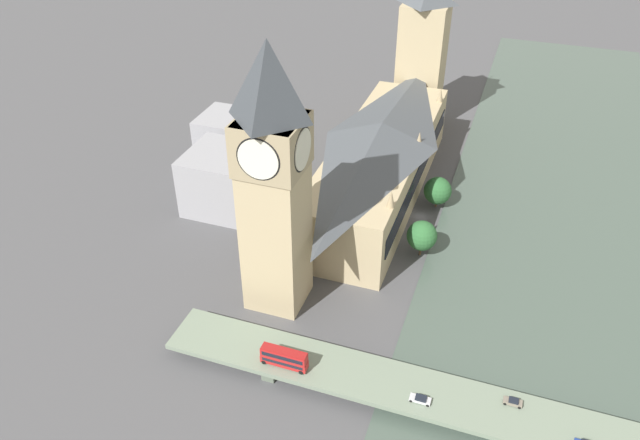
{
  "coord_description": "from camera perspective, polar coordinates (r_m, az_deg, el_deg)",
  "views": [
    {
      "loc": [
        -23.65,
        161.14,
        109.89
      ],
      "look_at": [
        20.29,
        36.29,
        17.81
      ],
      "focal_mm": 35.0,
      "sensor_mm": 36.0,
      "label": 1
    }
  ],
  "objects": [
    {
      "name": "ground_plane",
      "position": [
        196.47,
        9.14,
        0.32
      ],
      "size": [
        600.0,
        600.0,
        0.0
      ],
      "primitive_type": "plane",
      "color": "#4C4C4F"
    },
    {
      "name": "city_block_center",
      "position": [
        196.66,
        -8.81,
        3.66
      ],
      "size": [
        21.13,
        22.3,
        18.86
      ],
      "color": "#939399",
      "rests_on": "ground_plane"
    },
    {
      "name": "tree_embankment_mid",
      "position": [
        176.77,
        9.3,
        -1.42
      ],
      "size": [
        8.56,
        8.56,
        10.98
      ],
      "color": "brown",
      "rests_on": "ground_plane"
    },
    {
      "name": "double_decker_bus_mid",
      "position": [
        140.84,
        -3.3,
        -12.43
      ],
      "size": [
        10.72,
        2.49,
        4.67
      ],
      "color": "red",
      "rests_on": "road_bridge"
    },
    {
      "name": "tree_embankment_near",
      "position": [
        198.99,
        10.7,
        2.65
      ],
      "size": [
        8.71,
        8.71,
        10.24
      ],
      "color": "brown",
      "rests_on": "ground_plane"
    },
    {
      "name": "city_block_west",
      "position": [
        224.32,
        -7.86,
        7.48
      ],
      "size": [
        23.09,
        18.92,
        16.04
      ],
      "color": "#939399",
      "rests_on": "ground_plane"
    },
    {
      "name": "car_northbound_tail",
      "position": [
        141.0,
        17.22,
        -15.59
      ],
      "size": [
        3.87,
        1.75,
        1.37
      ],
      "color": "slate",
      "rests_on": "road_bridge"
    },
    {
      "name": "river_water",
      "position": [
        195.63,
        20.6,
        -1.86
      ],
      "size": [
        67.74,
        360.0,
        0.3
      ],
      "primitive_type": "cube",
      "color": "#47564C",
      "rests_on": "ground_plane"
    },
    {
      "name": "car_southbound_lead",
      "position": [
        137.26,
        9.16,
        -15.86
      ],
      "size": [
        4.47,
        1.92,
        1.28
      ],
      "color": "silver",
      "rests_on": "road_bridge"
    },
    {
      "name": "road_bridge",
      "position": [
        140.83,
        19.71,
        -17.3
      ],
      "size": [
        167.49,
        13.21,
        4.0
      ],
      "color": "#5D6A59",
      "rests_on": "ground_plane"
    },
    {
      "name": "victoria_tower",
      "position": [
        245.44,
        9.31,
        14.62
      ],
      "size": [
        16.5,
        16.5,
        57.81
      ],
      "color": "tan",
      "rests_on": "ground_plane"
    },
    {
      "name": "parliament_hall",
      "position": [
        198.92,
        5.52,
        5.46
      ],
      "size": [
        25.85,
        92.44,
        25.91
      ],
      "color": "tan",
      "rests_on": "ground_plane"
    },
    {
      "name": "clock_tower",
      "position": [
        143.12,
        -4.3,
        3.95
      ],
      "size": [
        15.07,
        15.07,
        68.92
      ],
      "color": "tan",
      "rests_on": "ground_plane"
    }
  ]
}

